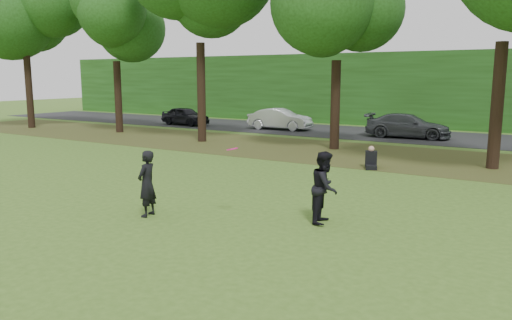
% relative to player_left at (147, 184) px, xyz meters
% --- Properties ---
extents(ground, '(120.00, 120.00, 0.00)m').
position_rel_player_left_xyz_m(ground, '(2.37, -0.85, -0.81)').
color(ground, '#3D5C1C').
rests_on(ground, ground).
extents(leaf_litter, '(60.00, 7.00, 0.01)m').
position_rel_player_left_xyz_m(leaf_litter, '(2.37, 12.15, -0.81)').
color(leaf_litter, '#463519').
rests_on(leaf_litter, ground).
extents(street, '(70.00, 7.00, 0.02)m').
position_rel_player_left_xyz_m(street, '(2.37, 20.15, -0.80)').
color(street, black).
rests_on(street, ground).
extents(far_hedge, '(70.00, 3.00, 5.00)m').
position_rel_player_left_xyz_m(far_hedge, '(2.37, 26.15, 1.69)').
color(far_hedge, '#1F4513').
rests_on(far_hedge, ground).
extents(player_left, '(0.49, 0.66, 1.63)m').
position_rel_player_left_xyz_m(player_left, '(0.00, 0.00, 0.00)').
color(player_left, black).
rests_on(player_left, ground).
extents(player_right, '(0.78, 0.92, 1.69)m').
position_rel_player_left_xyz_m(player_right, '(3.90, 1.79, 0.03)').
color(player_right, black).
rests_on(player_right, ground).
extents(parked_cars, '(37.05, 2.92, 1.34)m').
position_rel_player_left_xyz_m(parked_cars, '(2.39, 18.79, -0.16)').
color(parked_cars, black).
rests_on(parked_cars, street).
extents(frisbee, '(0.38, 0.38, 0.10)m').
position_rel_player_left_xyz_m(frisbee, '(1.97, 0.82, 0.90)').
color(frisbee, '#F11483').
rests_on(frisbee, ground).
extents(seated_person, '(0.65, 0.83, 0.83)m').
position_rel_player_left_xyz_m(seated_person, '(2.51, 9.13, -0.50)').
color(seated_person, black).
rests_on(seated_person, ground).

